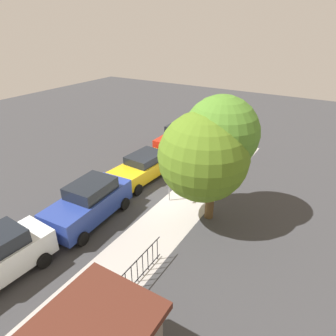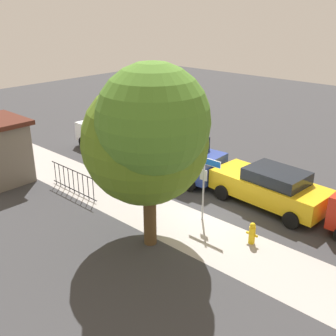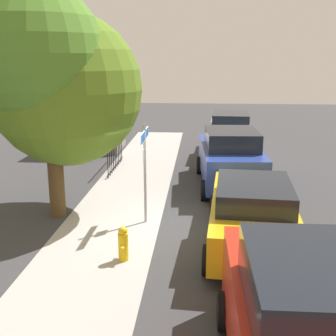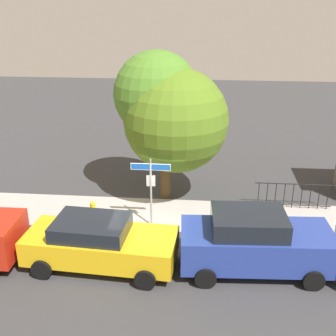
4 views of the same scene
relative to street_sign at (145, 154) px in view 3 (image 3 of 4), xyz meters
The scene contains 11 objects.
ground_plane 1.91m from the street_sign, 96.59° to the right, with size 60.00×60.00×0.00m, color #38383A.
sidewalk_strip 2.85m from the street_sign, 24.70° to the left, with size 24.00×2.60×0.00m, color #AAA49F.
street_sign is the anchor object (origin of this frame).
shade_tree 3.14m from the street_sign, 82.09° to the left, with size 4.58×4.22×6.10m.
car_red 6.75m from the street_sign, 155.39° to the right, with size 4.38×2.07×2.15m.
car_yellow 3.13m from the street_sign, 116.07° to the right, with size 4.81×2.32×1.61m.
car_blue 4.36m from the street_sign, 34.87° to the right, with size 4.70×2.29×1.98m.
car_white 8.79m from the street_sign, 18.20° to the right, with size 4.76×2.17×1.93m.
iron_fence 5.96m from the street_sign, 19.07° to the left, with size 3.07×0.04×1.07m.
utility_shed 9.65m from the street_sign, 20.63° to the left, with size 2.81×2.52×2.88m.
fire_hydrant 2.71m from the street_sign, behind, with size 0.42×0.22×0.78m.
Camera 3 is at (-10.75, -1.03, 4.33)m, focal length 46.13 mm.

